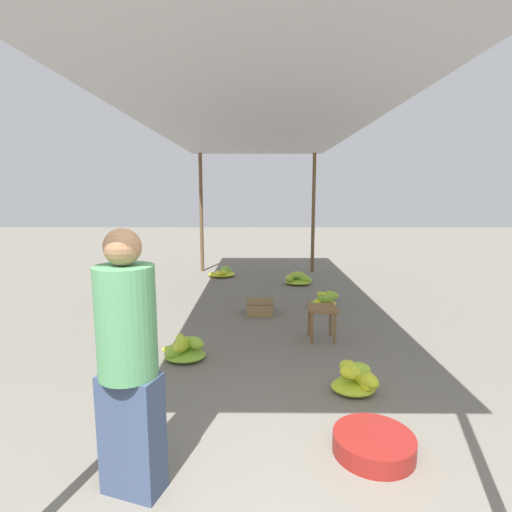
% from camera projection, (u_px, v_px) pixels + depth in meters
% --- Properties ---
extents(canopy_post_back_left, '(0.08, 0.08, 2.67)m').
position_uv_depth(canopy_post_back_left, '(201.00, 213.00, 9.07)').
color(canopy_post_back_left, brown).
rests_on(canopy_post_back_left, ground).
extents(canopy_post_back_right, '(0.08, 0.08, 2.67)m').
position_uv_depth(canopy_post_back_right, '(313.00, 213.00, 9.05)').
color(canopy_post_back_right, brown).
rests_on(canopy_post_back_right, ground).
extents(canopy_tarp, '(2.95, 7.95, 0.04)m').
position_uv_depth(canopy_tarp, '(256.00, 122.00, 5.12)').
color(canopy_tarp, '#B2B2B7').
rests_on(canopy_tarp, canopy_post_front_left).
extents(vendor_foreground, '(0.43, 0.43, 1.60)m').
position_uv_depth(vendor_foreground, '(128.00, 361.00, 2.30)').
color(vendor_foreground, '#384766').
rests_on(vendor_foreground, ground).
extents(stool, '(0.34, 0.34, 0.42)m').
position_uv_depth(stool, '(322.00, 313.00, 4.86)').
color(stool, brown).
rests_on(stool, ground).
extents(basin_black, '(0.56, 0.56, 0.14)m').
position_uv_depth(basin_black, '(374.00, 444.00, 2.76)').
color(basin_black, maroon).
rests_on(basin_black, ground).
extents(banana_pile_left_0, '(0.53, 0.47, 0.28)m').
position_uv_depth(banana_pile_left_0, '(184.00, 349.00, 4.34)').
color(banana_pile_left_0, '#86BA34').
rests_on(banana_pile_left_0, ground).
extents(banana_pile_left_1, '(0.58, 0.59, 0.21)m').
position_uv_depth(banana_pile_left_1, '(223.00, 273.00, 8.65)').
color(banana_pile_left_1, '#C3D229').
rests_on(banana_pile_left_1, ground).
extents(banana_pile_right_0, '(0.57, 0.45, 0.25)m').
position_uv_depth(banana_pile_right_0, '(298.00, 279.00, 7.91)').
color(banana_pile_right_0, '#94BF32').
rests_on(banana_pile_right_0, ground).
extents(banana_pile_right_1, '(0.47, 0.40, 0.25)m').
position_uv_depth(banana_pile_right_1, '(323.00, 301.00, 6.30)').
color(banana_pile_right_1, '#A4C62F').
rests_on(banana_pile_right_1, ground).
extents(banana_pile_right_2, '(0.43, 0.39, 0.30)m').
position_uv_depth(banana_pile_right_2, '(355.00, 379.00, 3.58)').
color(banana_pile_right_2, '#C1D22A').
rests_on(banana_pile_right_2, ground).
extents(crate_near, '(0.40, 0.40, 0.19)m').
position_uv_depth(crate_near, '(260.00, 307.00, 5.98)').
color(crate_near, '#9E7A4C').
rests_on(crate_near, ground).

